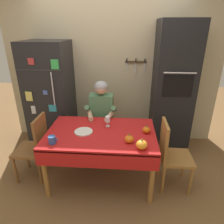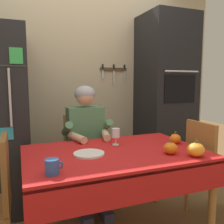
{
  "view_description": "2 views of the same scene",
  "coord_description": "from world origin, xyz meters",
  "views": [
    {
      "loc": [
        0.31,
        -2.15,
        2.0
      ],
      "look_at": [
        0.13,
        0.25,
        0.96
      ],
      "focal_mm": 32.06,
      "sensor_mm": 36.0,
      "label": 1
    },
    {
      "loc": [
        -0.7,
        -1.62,
        1.29
      ],
      "look_at": [
        -0.01,
        0.14,
        1.05
      ],
      "focal_mm": 38.68,
      "sensor_mm": 36.0,
      "label": 2
    }
  ],
  "objects": [
    {
      "name": "chair_behind_person",
      "position": [
        -0.07,
        0.87,
        0.51
      ],
      "size": [
        0.4,
        0.4,
        0.93
      ],
      "color": "tan",
      "rests_on": "ground"
    },
    {
      "name": "dining_table",
      "position": [
        0.0,
        0.08,
        0.66
      ],
      "size": [
        1.4,
        0.9,
        0.74
      ],
      "color": "#9E6B33",
      "rests_on": "ground"
    },
    {
      "name": "pumpkin_small",
      "position": [
        0.36,
        -0.13,
        0.79
      ],
      "size": [
        0.11,
        0.11,
        0.11
      ],
      "color": "orange",
      "rests_on": "dining_table"
    },
    {
      "name": "wine_glass",
      "position": [
        0.07,
        0.27,
        0.84
      ],
      "size": [
        0.07,
        0.07,
        0.15
      ],
      "color": "white",
      "rests_on": "dining_table"
    },
    {
      "name": "serving_tray",
      "position": [
        -0.22,
        0.08,
        0.75
      ],
      "size": [
        0.23,
        0.23,
        0.02
      ],
      "primitive_type": "cylinder",
      "color": "silver",
      "rests_on": "dining_table"
    },
    {
      "name": "seated_person",
      "position": [
        -0.07,
        0.68,
        0.74
      ],
      "size": [
        0.47,
        0.55,
        1.25
      ],
      "color": "#38384C",
      "rests_on": "ground"
    },
    {
      "name": "chair_right_side",
      "position": [
        0.9,
        0.04,
        0.51
      ],
      "size": [
        0.4,
        0.4,
        0.93
      ],
      "color": "#9E6B33",
      "rests_on": "ground"
    },
    {
      "name": "wall_oven",
      "position": [
        1.05,
        1.0,
        1.05
      ],
      "size": [
        0.6,
        0.64,
        2.1
      ],
      "color": "black",
      "rests_on": "ground"
    },
    {
      "name": "pumpkin_large",
      "position": [
        0.5,
        -0.25,
        0.79
      ],
      "size": [
        0.13,
        0.13,
        0.12
      ],
      "color": "orange",
      "rests_on": "dining_table"
    },
    {
      "name": "pumpkin_medium",
      "position": [
        0.58,
        0.12,
        0.78
      ],
      "size": [
        0.1,
        0.1,
        0.11
      ],
      "color": "orange",
      "rests_on": "dining_table"
    },
    {
      "name": "coffee_mug",
      "position": [
        -0.53,
        -0.21,
        0.79
      ],
      "size": [
        0.11,
        0.08,
        0.09
      ],
      "color": "#2D569E",
      "rests_on": "dining_table"
    },
    {
      "name": "back_wall_assembly",
      "position": [
        0.05,
        1.35,
        1.3
      ],
      "size": [
        3.7,
        0.13,
        2.6
      ],
      "color": "#BCAD89",
      "rests_on": "ground"
    }
  ]
}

